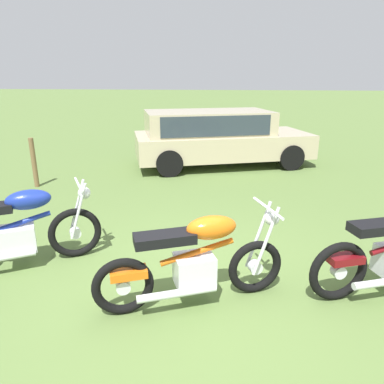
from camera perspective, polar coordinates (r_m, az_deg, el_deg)
The scene contains 5 objects.
ground_plane at distance 4.19m, azimuth -0.49°, elevation -14.83°, with size 120.00×120.00×0.00m, color #567038.
motorcycle_blue at distance 4.84m, azimuth -26.21°, elevation -5.55°, with size 1.82×1.24×1.02m.
motorcycle_orange at distance 3.70m, azimuth 0.47°, elevation -10.96°, with size 1.92×1.02×1.02m.
car_beige at distance 9.44m, azimuth 3.78°, elevation 9.24°, with size 4.85×3.14×1.43m.
fence_post_wooden at distance 8.28m, azimuth -23.95°, elevation 4.30°, with size 0.10×0.10×1.05m, color brown.
Camera 1 is at (0.43, -3.50, 2.28)m, focal length 33.35 mm.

